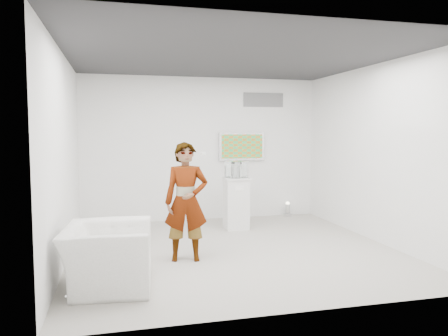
% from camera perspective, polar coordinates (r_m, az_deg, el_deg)
% --- Properties ---
extents(room, '(5.01, 5.01, 3.00)m').
position_cam_1_polar(room, '(6.80, 1.23, 1.69)').
color(room, '#AAA39C').
rests_on(room, ground).
extents(tv, '(1.00, 0.08, 0.60)m').
position_cam_1_polar(tv, '(9.39, 2.31, 2.84)').
color(tv, silver).
rests_on(tv, room).
extents(logo_decal, '(0.90, 0.02, 0.30)m').
position_cam_1_polar(logo_decal, '(9.59, 5.17, 8.85)').
color(logo_decal, slate).
rests_on(logo_decal, room).
extents(person, '(0.68, 0.50, 1.72)m').
position_cam_1_polar(person, '(6.34, -4.96, -4.40)').
color(person, white).
rests_on(person, room).
extents(armchair, '(1.11, 1.24, 0.75)m').
position_cam_1_polar(armchair, '(5.52, -14.92, -11.08)').
color(armchair, white).
rests_on(armchair, room).
extents(pedestal, '(0.49, 0.49, 0.99)m').
position_cam_1_polar(pedestal, '(8.41, 1.60, -4.62)').
color(pedestal, silver).
rests_on(pedestal, room).
extents(floor_uplight, '(0.22, 0.22, 0.31)m').
position_cam_1_polar(floor_uplight, '(9.77, 8.30, -5.37)').
color(floor_uplight, silver).
rests_on(floor_uplight, room).
extents(vitrine, '(0.41, 0.41, 0.32)m').
position_cam_1_polar(vitrine, '(8.33, 1.61, -0.20)').
color(vitrine, silver).
rests_on(vitrine, pedestal).
extents(console, '(0.08, 0.17, 0.22)m').
position_cam_1_polar(console, '(8.34, 1.61, -0.53)').
color(console, silver).
rests_on(console, pedestal).
extents(wii_remote, '(0.11, 0.15, 0.04)m').
position_cam_1_polar(wii_remote, '(6.42, -2.78, 1.89)').
color(wii_remote, silver).
rests_on(wii_remote, person).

